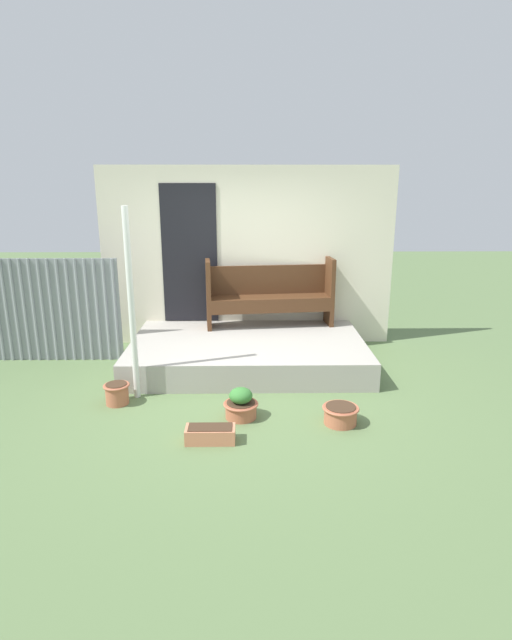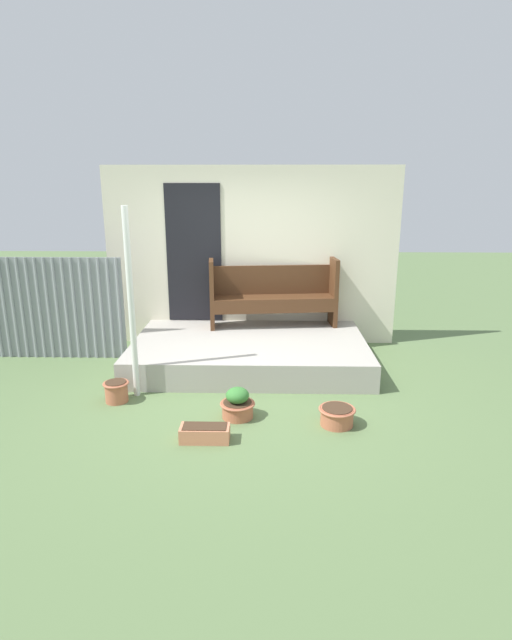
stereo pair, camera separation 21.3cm
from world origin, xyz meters
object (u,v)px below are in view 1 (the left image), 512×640
object	(u,v)px
support_post	(131,306)
flower_pot_middle	(241,405)
planter_box_rect	(210,434)
flower_pot_left	(117,393)
flower_pot_right	(340,414)
bench	(269,292)

from	to	relation	value
support_post	flower_pot_middle	xyz separation A→B (m)	(1.19, -0.54, -0.93)
flower_pot_middle	planter_box_rect	distance (m)	0.57
flower_pot_left	flower_pot_right	bearing A→B (deg)	-11.91
flower_pot_middle	support_post	bearing A→B (deg)	155.75
support_post	bench	size ratio (longest dim) A/B	1.16
flower_pot_left	planter_box_rect	size ratio (longest dim) A/B	0.61
support_post	flower_pot_middle	distance (m)	1.60
bench	flower_pot_right	distance (m)	2.61
flower_pot_left	planter_box_rect	xyz separation A→B (m)	(1.09, -0.85, -0.05)
flower_pot_middle	bench	bearing A→B (deg)	80.40
flower_pot_left	bench	bearing A→B (deg)	47.58
flower_pot_middle	planter_box_rect	size ratio (longest dim) A/B	0.78
support_post	planter_box_rect	size ratio (longest dim) A/B	4.56
planter_box_rect	flower_pot_right	bearing A→B (deg)	15.02
flower_pot_left	flower_pot_middle	xyz separation A→B (m)	(1.37, -0.35, 0.01)
support_post	flower_pot_left	distance (m)	0.97
flower_pot_middle	planter_box_rect	bearing A→B (deg)	-119.62
flower_pot_left	flower_pot_right	world-z (taller)	flower_pot_left
support_post	planter_box_rect	distance (m)	1.70
flower_pot_right	planter_box_rect	world-z (taller)	flower_pot_right
flower_pot_middle	flower_pot_right	xyz separation A→B (m)	(1.01, -0.15, -0.04)
support_post	flower_pot_right	xyz separation A→B (m)	(2.20, -0.69, -0.96)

